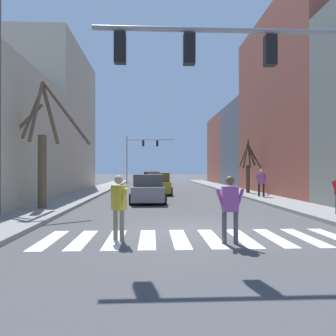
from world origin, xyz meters
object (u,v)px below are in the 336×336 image
Objects in this scene: street_tree_right_mid at (43,148)px; car_parked_right_near at (152,180)px; pedestrian_crossing_street at (119,202)px; street_tree_right_near at (249,167)px; traffic_signal_far at (140,149)px; pedestrian_on_right_sidewalk at (261,180)px; car_parked_left_near at (148,189)px; traffic_signal_near at (263,73)px; pedestrian_on_left_sidewalk at (230,204)px; car_parked_left_mid at (158,184)px.

car_parked_right_near is at bearing 77.06° from street_tree_right_mid.
pedestrian_crossing_street is (-0.91, -28.28, 0.27)m from car_parked_right_near.
street_tree_right_near is at bearing 37.35° from street_tree_right_mid.
traffic_signal_far is 26.91m from pedestrian_on_right_sidewalk.
car_parked_right_near is 1.01× the size of car_parked_left_near.
traffic_signal_near is at bearing 17.56° from car_parked_left_near.
street_tree_right_near is (5.43, 16.46, 1.09)m from pedestrian_on_left_sidewalk.
street_tree_right_near reaches higher than pedestrian_on_left_sidewalk.
street_tree_right_near is (0.22, 3.57, 0.93)m from pedestrian_on_right_sidewalk.
car_parked_left_near is 7.71m from pedestrian_on_right_sidewalk.
pedestrian_on_left_sidewalk is 17.36m from street_tree_right_near.
traffic_signal_far is at bearing 140.97° from pedestrian_crossing_street.
pedestrian_on_right_sidewalk is at bearing 104.05° from car_parked_left_near.
car_parked_left_mid is 17.25m from pedestrian_on_left_sidewalk.
pedestrian_on_left_sidewalk is 2.99m from pedestrian_crossing_street.
car_parked_right_near is at bearing 121.14° from street_tree_right_near.
car_parked_left_mid is at bearing 98.96° from traffic_signal_near.
traffic_signal_near is 4.32× the size of pedestrian_crossing_street.
pedestrian_on_left_sidewalk reaches higher than car_parked_left_near.
traffic_signal_near reaches higher than pedestrian_crossing_street.
street_tree_right_mid reaches higher than car_parked_right_near.
car_parked_left_near is at bearing -0.69° from car_parked_right_near.
street_tree_right_near is at bearing 74.67° from traffic_signal_near.
pedestrian_crossing_street reaches higher than car_parked_left_mid.
traffic_signal_far reaches higher than pedestrian_on_left_sidewalk.
traffic_signal_far is 3.79× the size of pedestrian_on_left_sidewalk.
car_parked_left_mid is 6.20m from car_parked_left_near.
traffic_signal_near is at bearing -38.11° from street_tree_right_mid.
pedestrian_on_left_sidewalk is at bearing -74.15° from pedestrian_on_right_sidewalk.
car_parked_left_near is 2.57× the size of pedestrian_on_left_sidewalk.
pedestrian_crossing_street is 0.30× the size of street_tree_right_mid.
pedestrian_on_left_sidewalk is (-1.07, -0.54, -3.61)m from traffic_signal_near.
traffic_signal_far is 27.34m from car_parked_left_near.
street_tree_right_near reaches higher than car_parked_left_near.
street_tree_right_mid is at bearing 172.65° from pedestrian_crossing_street.
street_tree_right_near is at bearing 73.62° from pedestrian_on_left_sidewalk.
traffic_signal_near is at bearing 6.26° from car_parked_right_near.
street_tree_right_near is at bearing 125.31° from car_parked_left_near.
car_parked_left_mid is 8.03m from pedestrian_on_right_sidewalk.
pedestrian_crossing_street is at bearing -4.77° from car_parked_left_mid.
car_parked_right_near is (-3.10, 28.27, -3.87)m from traffic_signal_near.
pedestrian_on_left_sidewalk is at bearing 39.60° from pedestrian_crossing_street.
car_parked_left_near is at bearing -128.07° from pedestrian_on_right_sidewalk.
car_parked_left_near is 9.51m from street_tree_right_near.
pedestrian_crossing_street is 0.43× the size of street_tree_right_near.
car_parked_right_near is at bearing 96.26° from traffic_signal_near.
car_parked_left_mid is 0.71× the size of street_tree_right_mid.
car_parked_right_near is at bearing 137.99° from pedestrian_crossing_street.
pedestrian_on_right_sidewalk is at bearing 69.85° from pedestrian_on_left_sidewalk.
street_tree_right_mid is at bearing -49.60° from car_parked_left_near.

